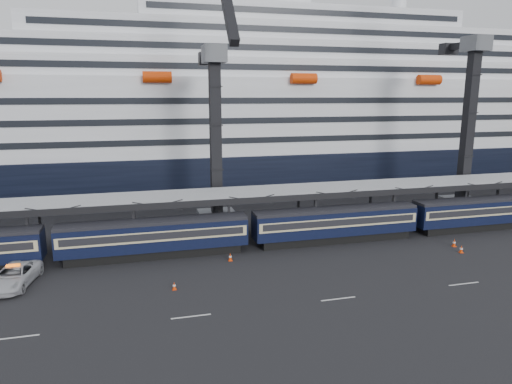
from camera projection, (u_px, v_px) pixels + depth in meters
ground at (453, 266)px, 44.44m from camera, size 260.00×260.00×0.00m
train at (362, 221)px, 52.30m from camera, size 133.05×3.00×4.05m
canopy at (382, 186)px, 56.60m from camera, size 130.00×6.25×5.53m
cruise_ship at (291, 117)px, 85.14m from camera, size 214.09×28.84×34.00m
crane_dark_near at (216, 132)px, 54.62m from camera, size 4.50×17.75×35.08m
crane_dark_mid at (471, 117)px, 62.02m from camera, size 4.50×18.24×39.64m
pickup_truck at (14, 276)px, 39.62m from camera, size 3.98×6.85×1.79m
traffic_cone_b at (230, 257)px, 45.71m from camera, size 0.41×0.41×0.82m
traffic_cone_c at (174, 286)px, 38.91m from camera, size 0.36×0.36×0.72m
traffic_cone_d at (461, 249)px, 48.06m from camera, size 0.41×0.41×0.82m
traffic_cone_e at (454, 243)px, 50.03m from camera, size 0.44×0.44×0.87m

